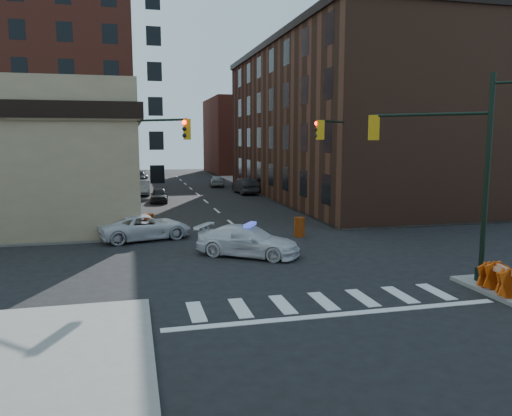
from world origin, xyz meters
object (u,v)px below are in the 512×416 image
parked_car_enear (245,186)px  barricade_nw_a (96,224)px  parked_car_wnear (159,195)px  barrel_road (299,227)px  police_car (248,241)px  barricade_se_a (503,280)px  pedestrian_b (51,224)px  pedestrian_a (90,221)px  parked_car_wfar (142,188)px  pickup (145,227)px  barrel_bank (149,222)px

parked_car_enear → barricade_nw_a: 23.61m
parked_car_wnear → barrel_road: (7.10, -17.96, -0.08)m
police_car → barrel_road: size_ratio=4.48×
parked_car_wnear → barricade_se_a: (10.54, -30.44, 0.01)m
pedestrian_b → pedestrian_a: bearing=18.5°
police_car → barrel_road: 5.62m
barricade_nw_a → parked_car_wfar: bearing=67.1°
barricade_se_a → barricade_nw_a: (-14.97, 15.93, -0.02)m
barricade_nw_a → parked_car_enear: bearing=40.8°
police_car → pickup: (-4.77, 5.27, -0.02)m
parked_car_wfar → barricade_se_a: bearing=-70.4°
parked_car_wfar → pedestrian_a: bearing=-97.1°
pedestrian_a → barricade_se_a: 21.57m
pedestrian_a → parked_car_enear: bearing=78.0°
police_car → parked_car_wfar: police_car is taller
barrel_bank → parked_car_enear: bearing=61.3°
barrel_road → barricade_nw_a: size_ratio=0.88×
parked_car_wfar → barricade_se_a: 38.82m
parked_car_wfar → parked_car_enear: bearing=-7.1°
parked_car_enear → barrel_road: parked_car_enear is taller
pedestrian_b → barrel_road: pedestrian_b is taller
parked_car_enear → pedestrian_a: pedestrian_a is taller
barrel_road → barricade_nw_a: 12.04m
pedestrian_a → barricade_nw_a: 0.85m
police_car → pedestrian_a: 10.32m
parked_car_wfar → pickup: bearing=-89.0°
police_car → parked_car_wfar: 28.77m
parked_car_wnear → parked_car_wfar: 6.65m
pickup → parked_car_wnear: pickup is taller
parked_car_wfar → barrel_road: 25.89m
parked_car_wnear → barrel_bank: 14.10m
pickup → barrel_road: size_ratio=4.54×
barrel_road → barrel_bank: barrel_road is taller
pickup → barricade_se_a: (12.20, -13.80, -0.06)m
barricade_nw_a → pedestrian_a: bearing=-128.4°
barrel_bank → barricade_se_a: (11.90, -16.41, 0.12)m
parked_car_enear → barricade_nw_a: parked_car_enear is taller
barrel_bank → barricade_se_a: size_ratio=0.80×
barricade_se_a → parked_car_wnear: bearing=30.2°
barricade_se_a → pedestrian_b: bearing=61.9°
pedestrian_b → barricade_se_a: size_ratio=1.37×
parked_car_wnear → parked_car_enear: 10.24m
barrel_road → parked_car_enear: bearing=85.3°
parked_car_enear → barrel_bank: parked_car_enear is taller
pickup → barrel_bank: (0.30, 2.61, -0.18)m
barrel_bank → pickup: bearing=-96.6°
parked_car_enear → parked_car_wfar: bearing=-12.0°
pedestrian_a → police_car: bearing=-18.0°
pedestrian_b → barrel_road: bearing=-20.4°
barricade_se_a → barricade_nw_a: 21.87m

